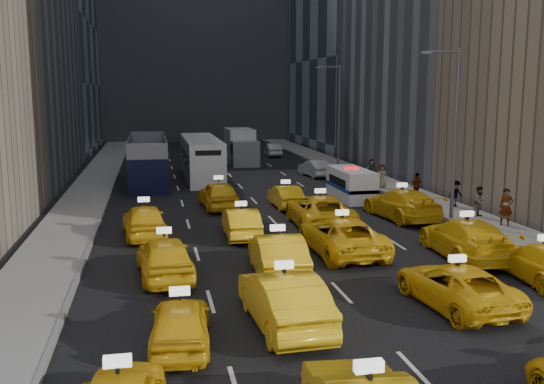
{
  "coord_description": "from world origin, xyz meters",
  "views": [
    {
      "loc": [
        -6.24,
        -17.09,
        6.84
      ],
      "look_at": [
        -0.58,
        11.31,
        2.0
      ],
      "focal_mm": 40.0,
      "sensor_mm": 36.0,
      "label": 1
    }
  ],
  "objects": [
    {
      "name": "misc_car_3",
      "position": [
        -2.28,
        44.06,
        0.69
      ],
      "size": [
        1.66,
        4.05,
        1.37
      ],
      "primitive_type": "imported",
      "rotation": [
        0.0,
        0.0,
        3.15
      ],
      "color": "black",
      "rests_on": "ground"
    },
    {
      "name": "pedestrian_2",
      "position": [
        11.09,
        14.95,
        0.92
      ],
      "size": [
        1.07,
        0.64,
        1.55
      ],
      "primitive_type": "imported",
      "rotation": [
        0.0,
        0.0,
        0.24
      ],
      "color": "gray",
      "rests_on": "sidewalk_east"
    },
    {
      "name": "misc_car_0",
      "position": [
        6.64,
        29.84,
        0.67
      ],
      "size": [
        1.95,
        4.2,
        1.33
      ],
      "primitive_type": "imported",
      "rotation": [
        0.0,
        0.0,
        3.28
      ],
      "color": "#AFB2B7",
      "rests_on": "ground"
    },
    {
      "name": "double_decker",
      "position": [
        -6.54,
        29.0,
        1.7
      ],
      "size": [
        4.17,
        12.03,
        3.43
      ],
      "rotation": [
        0.0,
        0.0,
        -0.13
      ],
      "color": "black",
      "rests_on": "ground"
    },
    {
      "name": "taxi_10",
      "position": [
        1.54,
        6.83,
        0.79
      ],
      "size": [
        2.81,
        5.74,
        1.57
      ],
      "primitive_type": "imported",
      "rotation": [
        0.0,
        0.0,
        3.18
      ],
      "color": "yellow",
      "rests_on": "ground"
    },
    {
      "name": "taxi_14",
      "position": [
        2.03,
        11.93,
        0.83
      ],
      "size": [
        3.03,
        6.08,
        1.66
      ],
      "primitive_type": "imported",
      "rotation": [
        0.0,
        0.0,
        3.09
      ],
      "color": "yellow",
      "rests_on": "ground"
    },
    {
      "name": "city_bus",
      "position": [
        -2.42,
        30.72,
        1.58
      ],
      "size": [
        2.82,
        12.36,
        3.18
      ],
      "rotation": [
        0.0,
        0.0,
        -0.02
      ],
      "color": "silver",
      "rests_on": "ground"
    },
    {
      "name": "nypd_van",
      "position": [
        6.14,
        19.21,
        0.95
      ],
      "size": [
        2.34,
        5.07,
        2.11
      ],
      "rotation": [
        0.0,
        0.0,
        0.09
      ],
      "color": "silver",
      "rests_on": "ground"
    },
    {
      "name": "taxi_5",
      "position": [
        -2.59,
        -0.56,
        0.83
      ],
      "size": [
        2.06,
        5.12,
        1.65
      ],
      "primitive_type": "imported",
      "rotation": [
        0.0,
        0.0,
        3.2
      ],
      "color": "yellow",
      "rests_on": "ground"
    },
    {
      "name": "taxi_9",
      "position": [
        -1.75,
        4.36,
        0.81
      ],
      "size": [
        1.95,
        4.98,
        1.61
      ],
      "primitive_type": "imported",
      "rotation": [
        0.0,
        0.0,
        3.09
      ],
      "color": "yellow",
      "rests_on": "ground"
    },
    {
      "name": "misc_car_1",
      "position": [
        -6.64,
        41.32,
        0.8
      ],
      "size": [
        2.7,
        5.78,
        1.6
      ],
      "primitive_type": "imported",
      "rotation": [
        0.0,
        0.0,
        3.15
      ],
      "color": "black",
      "rests_on": "ground"
    },
    {
      "name": "taxi_6",
      "position": [
        3.19,
        0.02,
        0.68
      ],
      "size": [
        2.69,
        5.09,
        1.37
      ],
      "primitive_type": "imported",
      "rotation": [
        0.0,
        0.0,
        3.23
      ],
      "color": "yellow",
      "rests_on": "ground"
    },
    {
      "name": "pedestrian_4",
      "position": [
        9.53,
        22.57,
        0.97
      ],
      "size": [
        0.89,
        0.66,
        1.63
      ],
      "primitive_type": "imported",
      "rotation": [
        0.0,
        0.0,
        -0.31
      ],
      "color": "gray",
      "rests_on": "sidewalk_east"
    },
    {
      "name": "sidewalk_east",
      "position": [
        10.5,
        25.0,
        0.07
      ],
      "size": [
        3.0,
        90.0,
        0.15
      ],
      "primitive_type": "cube",
      "color": "gray",
      "rests_on": "ground"
    },
    {
      "name": "taxi_16",
      "position": [
        -2.46,
        17.89,
        0.81
      ],
      "size": [
        2.27,
        4.91,
        1.63
      ],
      "primitive_type": "imported",
      "rotation": [
        0.0,
        0.0,
        3.22
      ],
      "color": "yellow",
      "rests_on": "ground"
    },
    {
      "name": "pedestrian_1",
      "position": [
        10.99,
        12.12,
        0.97
      ],
      "size": [
        0.9,
        0.68,
        1.64
      ],
      "primitive_type": "imported",
      "rotation": [
        0.0,
        0.0,
        0.34
      ],
      "color": "gray",
      "rests_on": "sidewalk_east"
    },
    {
      "name": "taxi_15",
      "position": [
        6.9,
        13.02,
        0.82
      ],
      "size": [
        2.94,
        5.88,
        1.64
      ],
      "primitive_type": "imported",
      "rotation": [
        0.0,
        0.0,
        3.26
      ],
      "color": "yellow",
      "rests_on": "ground"
    },
    {
      "name": "streetlight_far",
      "position": [
        9.18,
        32.0,
        4.92
      ],
      "size": [
        2.15,
        0.22,
        9.0
      ],
      "color": "#595B60",
      "rests_on": "ground"
    },
    {
      "name": "misc_car_2",
      "position": [
        2.37,
        44.35,
        0.72
      ],
      "size": [
        2.56,
        5.18,
        1.45
      ],
      "primitive_type": "imported",
      "rotation": [
        0.0,
        0.0,
        3.25
      ],
      "color": "slate",
      "rests_on": "ground"
    },
    {
      "name": "curb_west",
      "position": [
        -9.05,
        25.0,
        0.09
      ],
      "size": [
        0.15,
        90.0,
        0.18
      ],
      "primitive_type": "cube",
      "color": "slate",
      "rests_on": "ground"
    },
    {
      "name": "pedestrian_5",
      "position": [
        9.73,
        25.1,
        1.02
      ],
      "size": [
        1.67,
        0.8,
        1.73
      ],
      "primitive_type": "imported",
      "rotation": [
        0.0,
        0.0,
        0.22
      ],
      "color": "gray",
      "rests_on": "sidewalk_east"
    },
    {
      "name": "pedestrian_3",
      "position": [
        9.91,
        17.72,
        0.98
      ],
      "size": [
        1.06,
        0.76,
        1.65
      ],
      "primitive_type": "imported",
      "rotation": [
        0.0,
        0.0,
        0.37
      ],
      "color": "gray",
      "rests_on": "sidewalk_east"
    },
    {
      "name": "sidewalk_west",
      "position": [
        -10.5,
        25.0,
        0.07
      ],
      "size": [
        3.0,
        90.0,
        0.15
      ],
      "primitive_type": "cube",
      "color": "gray",
      "rests_on": "ground"
    },
    {
      "name": "taxi_12",
      "position": [
        -6.68,
        11.46,
        0.8
      ],
      "size": [
        2.29,
        4.84,
        1.6
      ],
      "primitive_type": "imported",
      "rotation": [
        0.0,
        0.0,
        3.23
      ],
      "color": "yellow",
      "rests_on": "ground"
    },
    {
      "name": "misc_car_4",
      "position": [
        6.38,
        45.7,
        0.68
      ],
      "size": [
        1.61,
        4.2,
        1.37
      ],
      "primitive_type": "imported",
      "rotation": [
        0.0,
        0.0,
        3.1
      ],
      "color": "#B1B5B9",
      "rests_on": "ground"
    },
    {
      "name": "taxi_13",
      "position": [
        -2.21,
        10.56,
        0.7
      ],
      "size": [
        1.57,
        4.29,
        1.4
      ],
      "primitive_type": "imported",
      "rotation": [
        0.0,
        0.0,
        3.12
      ],
      "color": "yellow",
      "rests_on": "ground"
    },
    {
      "name": "taxi_7",
      "position": [
        7.55,
        1.73,
        0.71
      ],
      "size": [
        2.34,
        5.04,
        1.43
      ],
      "primitive_type": "imported",
      "rotation": [
        0.0,
        0.0,
        3.07
      ],
      "color": "yellow",
      "rests_on": "ground"
    },
    {
      "name": "ground",
      "position": [
        0.0,
        0.0,
        0.0
      ],
      "size": [
        160.0,
        160.0,
        0.0
      ],
      "primitive_type": "plane",
      "color": "black",
      "rests_on": "ground"
    },
    {
      "name": "taxi_4",
      "position": [
        -5.63,
        -1.4,
        0.67
      ],
      "size": [
        1.9,
        4.05,
        1.34
      ],
      "primitive_type": "imported",
      "rotation": [
        0.0,
        0.0,
        3.06
      ],
      "color": "yellow",
      "rests_on": "ground"
    },
    {
      "name": "taxi_8",
      "position": [
        -5.89,
        4.87,
        0.79
      ],
      "size": [
        2.26,
        4.8,
        1.59
      ],
      "primitive_type": "imported",
      "rotation": [
        0.0,
        0.0,
        3.23
      ],
      "color": "yellow",
      "rests_on": "ground"
    },
    {
      "name": "streetlight_near",
      "position": [
        9.18,
        12.0,
        4.92
      ],
      "size": [
        2.15,
        0.22,
        9.0
      ],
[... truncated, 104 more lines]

